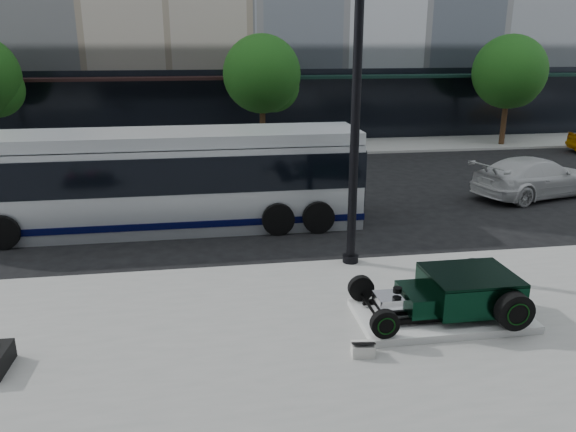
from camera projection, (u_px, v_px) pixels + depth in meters
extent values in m
plane|color=black|center=(280.00, 240.00, 16.09)|extent=(120.00, 120.00, 0.00)
cube|color=gray|center=(242.00, 149.00, 29.27)|extent=(70.00, 4.00, 0.12)
cube|color=black|center=(46.00, 110.00, 29.27)|extent=(22.00, 0.50, 4.00)
cube|color=black|center=(461.00, 103.00, 32.70)|extent=(24.00, 0.50, 4.00)
cube|color=black|center=(39.00, 79.00, 28.23)|extent=(22.00, 1.60, 0.15)
cube|color=black|center=(468.00, 75.00, 31.66)|extent=(24.00, 1.60, 0.15)
cylinder|color=black|center=(263.00, 125.00, 28.07)|extent=(0.28, 0.28, 2.60)
sphere|color=#113E11|center=(262.00, 74.00, 27.32)|extent=(3.80, 3.80, 3.80)
sphere|color=#113E11|center=(273.00, 86.00, 27.87)|extent=(2.60, 2.60, 2.60)
cylinder|color=black|center=(504.00, 120.00, 30.01)|extent=(0.28, 0.28, 2.60)
sphere|color=#113E11|center=(509.00, 72.00, 29.26)|extent=(3.80, 3.80, 3.80)
sphere|color=#113E11|center=(516.00, 83.00, 29.81)|extent=(2.60, 2.60, 2.60)
cube|color=silver|center=(441.00, 315.00, 11.28)|extent=(3.40, 1.80, 0.15)
cube|color=black|center=(451.00, 318.00, 10.80)|extent=(3.00, 0.08, 0.10)
cube|color=black|center=(433.00, 298.00, 11.65)|extent=(3.00, 0.08, 0.10)
cube|color=black|center=(469.00, 290.00, 11.20)|extent=(1.70, 1.45, 0.62)
cube|color=black|center=(471.00, 274.00, 11.10)|extent=(1.70, 1.45, 0.06)
cube|color=black|center=(416.00, 299.00, 11.07)|extent=(0.55, 1.05, 0.38)
cube|color=silver|center=(389.00, 303.00, 11.01)|extent=(0.55, 0.55, 0.34)
cylinder|color=black|center=(397.00, 290.00, 10.95)|extent=(0.18, 0.18, 0.10)
cylinder|color=black|center=(372.00, 310.00, 10.99)|extent=(0.06, 1.55, 0.06)
cylinder|color=black|center=(514.00, 311.00, 10.50)|extent=(0.72, 0.24, 0.72)
cylinder|color=black|center=(518.00, 314.00, 10.38)|extent=(0.37, 0.02, 0.37)
torus|color=#09350C|center=(518.00, 315.00, 10.37)|extent=(0.44, 0.02, 0.44)
cylinder|color=black|center=(472.00, 275.00, 12.10)|extent=(0.72, 0.24, 0.72)
cylinder|color=black|center=(470.00, 273.00, 12.22)|extent=(0.37, 0.02, 0.37)
torus|color=#09350C|center=(469.00, 273.00, 12.23)|extent=(0.44, 0.02, 0.44)
cylinder|color=black|center=(385.00, 324.00, 10.22)|extent=(0.54, 0.16, 0.54)
cylinder|color=black|center=(386.00, 326.00, 10.14)|extent=(0.28, 0.02, 0.28)
torus|color=#09350C|center=(387.00, 326.00, 10.13)|extent=(0.34, 0.02, 0.34)
cylinder|color=black|center=(361.00, 288.00, 11.69)|extent=(0.54, 0.16, 0.54)
cylinder|color=black|center=(360.00, 286.00, 11.77)|extent=(0.28, 0.02, 0.28)
torus|color=#09350C|center=(360.00, 286.00, 11.78)|extent=(0.34, 0.02, 0.34)
cube|color=silver|center=(363.00, 349.00, 9.97)|extent=(0.43, 0.35, 0.22)
cube|color=black|center=(363.00, 343.00, 9.93)|extent=(0.43, 0.33, 0.15)
cylinder|color=black|center=(355.00, 119.00, 13.12)|extent=(0.22, 0.22, 7.22)
cylinder|color=black|center=(350.00, 258.00, 14.18)|extent=(0.40, 0.40, 0.18)
cube|color=#B8BDC2|center=(160.00, 186.00, 16.91)|extent=(12.00, 2.55, 2.55)
cube|color=#060937|center=(162.00, 213.00, 17.16)|extent=(12.05, 2.60, 0.20)
cube|color=black|center=(159.00, 168.00, 16.73)|extent=(12.05, 2.60, 1.05)
cube|color=#B8BDC2|center=(157.00, 138.00, 16.46)|extent=(12.00, 2.40, 0.35)
cube|color=black|center=(354.00, 170.00, 17.72)|extent=(0.06, 2.30, 1.70)
cylinder|color=black|center=(2.00, 232.00, 15.29)|extent=(0.96, 0.28, 0.96)
cylinder|color=black|center=(29.00, 206.00, 17.74)|extent=(0.96, 0.28, 0.96)
cylinder|color=black|center=(278.00, 219.00, 16.42)|extent=(0.96, 0.28, 0.96)
cylinder|color=black|center=(267.00, 196.00, 18.87)|extent=(0.96, 0.28, 0.96)
cylinder|color=black|center=(318.00, 217.00, 16.60)|extent=(0.96, 0.28, 0.96)
cylinder|color=black|center=(302.00, 194.00, 19.05)|extent=(0.96, 0.28, 0.96)
imported|color=silver|center=(536.00, 177.00, 20.42)|extent=(5.34, 3.30, 1.44)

